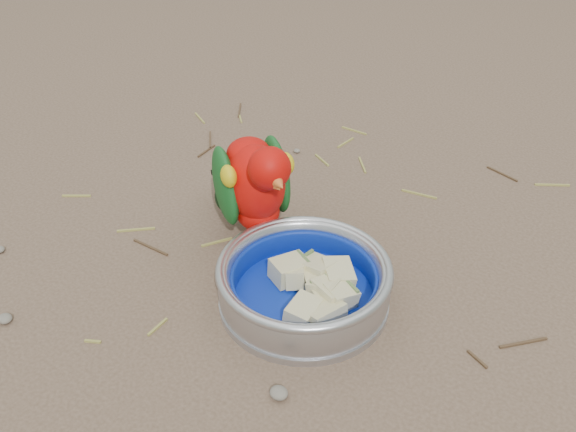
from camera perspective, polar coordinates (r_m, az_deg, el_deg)
The scene contains 6 objects.
ground at distance 0.88m, azimuth -0.51°, elevation -4.57°, with size 60.00×60.00×0.00m, color brown.
food_bowl at distance 0.82m, azimuth 1.41°, elevation -7.31°, with size 0.22×0.22×0.02m, color #B2B2BA.
bowl_wall at distance 0.80m, azimuth 1.44°, elevation -5.73°, with size 0.22×0.22×0.04m, color #B2B2BA, non-canonical shape.
fruit_wedges at distance 0.81m, azimuth 1.43°, elevation -6.11°, with size 0.13×0.13×0.03m, color beige, non-canonical shape.
lory_parrot at distance 0.88m, azimuth -2.92°, elevation 2.16°, with size 0.10×0.21×0.17m, color #BC0A06, non-canonical shape.
ground_debris at distance 0.91m, azimuth 4.60°, elevation -3.11°, with size 0.90×0.80×0.01m, color olive, non-canonical shape.
Camera 1 is at (0.43, -0.53, 0.56)m, focal length 40.00 mm.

